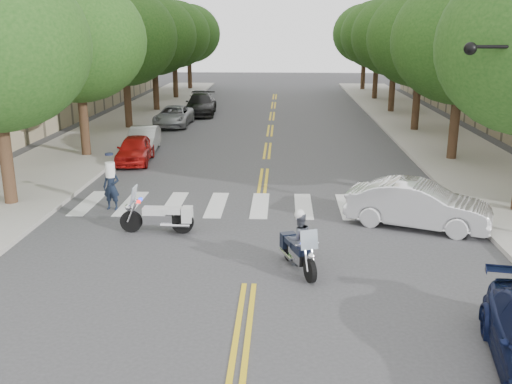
# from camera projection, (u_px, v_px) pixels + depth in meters

# --- Properties ---
(ground) EXTENTS (140.00, 140.00, 0.00)m
(ground) POSITION_uv_depth(u_px,v_px,m) (249.00, 284.00, 14.08)
(ground) COLOR #38383A
(ground) RESTS_ON ground
(sidewalk_left) EXTENTS (5.00, 60.00, 0.15)m
(sidewalk_left) POSITION_uv_depth(u_px,v_px,m) (118.00, 128.00, 35.61)
(sidewalk_left) COLOR #9E9991
(sidewalk_left) RESTS_ON ground
(sidewalk_right) EXTENTS (5.00, 60.00, 0.15)m
(sidewalk_right) POSITION_uv_depth(u_px,v_px,m) (426.00, 131.00, 34.74)
(sidewalk_right) COLOR #9E9991
(sidewalk_right) RESTS_ON ground
(tree_l_1) EXTENTS (6.40, 6.40, 8.45)m
(tree_l_1) POSITION_uv_depth(u_px,v_px,m) (77.00, 40.00, 26.38)
(tree_l_1) COLOR #382316
(tree_l_1) RESTS_ON ground
(tree_l_2) EXTENTS (6.40, 6.40, 8.45)m
(tree_l_2) POSITION_uv_depth(u_px,v_px,m) (124.00, 37.00, 34.06)
(tree_l_2) COLOR #382316
(tree_l_2) RESTS_ON ground
(tree_l_3) EXTENTS (6.40, 6.40, 8.45)m
(tree_l_3) POSITION_uv_depth(u_px,v_px,m) (153.00, 36.00, 41.74)
(tree_l_3) COLOR #382316
(tree_l_3) RESTS_ON ground
(tree_l_4) EXTENTS (6.40, 6.40, 8.45)m
(tree_l_4) POSITION_uv_depth(u_px,v_px,m) (174.00, 35.00, 49.42)
(tree_l_4) COLOR #382316
(tree_l_4) RESTS_ON ground
(tree_l_5) EXTENTS (6.40, 6.40, 8.45)m
(tree_l_5) POSITION_uv_depth(u_px,v_px,m) (188.00, 34.00, 57.10)
(tree_l_5) COLOR #382316
(tree_l_5) RESTS_ON ground
(tree_r_1) EXTENTS (6.40, 6.40, 8.45)m
(tree_r_1) POSITION_uv_depth(u_px,v_px,m) (462.00, 41.00, 25.58)
(tree_r_1) COLOR #382316
(tree_r_1) RESTS_ON ground
(tree_r_2) EXTENTS (6.40, 6.40, 8.45)m
(tree_r_2) POSITION_uv_depth(u_px,v_px,m) (421.00, 38.00, 33.26)
(tree_r_2) COLOR #382316
(tree_r_2) RESTS_ON ground
(tree_r_3) EXTENTS (6.40, 6.40, 8.45)m
(tree_r_3) POSITION_uv_depth(u_px,v_px,m) (396.00, 36.00, 40.94)
(tree_r_3) COLOR #382316
(tree_r_3) RESTS_ON ground
(tree_r_4) EXTENTS (6.40, 6.40, 8.45)m
(tree_r_4) POSITION_uv_depth(u_px,v_px,m) (378.00, 35.00, 48.62)
(tree_r_4) COLOR #382316
(tree_r_4) RESTS_ON ground
(tree_r_5) EXTENTS (6.40, 6.40, 8.45)m
(tree_r_5) POSITION_uv_depth(u_px,v_px,m) (365.00, 34.00, 56.29)
(tree_r_5) COLOR #382316
(tree_r_5) RESTS_ON ground
(motorcycle_police) EXTENTS (0.97, 1.99, 1.67)m
(motorcycle_police) POSITION_uv_depth(u_px,v_px,m) (298.00, 243.00, 14.75)
(motorcycle_police) COLOR black
(motorcycle_police) RESTS_ON ground
(motorcycle_parked) EXTENTS (2.29, 0.50, 1.48)m
(motorcycle_parked) POSITION_uv_depth(u_px,v_px,m) (163.00, 217.00, 17.51)
(motorcycle_parked) COLOR black
(motorcycle_parked) RESTS_ON ground
(officer_standing) EXTENTS (0.64, 0.46, 1.61)m
(officer_standing) POSITION_uv_depth(u_px,v_px,m) (111.00, 187.00, 19.70)
(officer_standing) COLOR black
(officer_standing) RESTS_ON ground
(convertible) EXTENTS (4.70, 3.07, 1.46)m
(convertible) POSITION_uv_depth(u_px,v_px,m) (418.00, 205.00, 17.97)
(convertible) COLOR white
(convertible) RESTS_ON ground
(parked_car_a) EXTENTS (1.79, 3.81, 1.26)m
(parked_car_a) POSITION_uv_depth(u_px,v_px,m) (135.00, 149.00, 26.66)
(parked_car_a) COLOR red
(parked_car_a) RESTS_ON ground
(parked_car_b) EXTENTS (1.69, 3.93, 1.26)m
(parked_car_b) POSITION_uv_depth(u_px,v_px,m) (144.00, 140.00, 29.02)
(parked_car_b) COLOR silver
(parked_car_b) RESTS_ON ground
(parked_car_c) EXTENTS (2.10, 4.55, 1.26)m
(parked_car_c) POSITION_uv_depth(u_px,v_px,m) (174.00, 116.00, 36.75)
(parked_car_c) COLOR #9B9DA2
(parked_car_c) RESTS_ON ground
(parked_car_d) EXTENTS (2.41, 5.28, 1.50)m
(parked_car_d) POSITION_uv_depth(u_px,v_px,m) (201.00, 104.00, 41.46)
(parked_car_d) COLOR black
(parked_car_d) RESTS_ON ground
(parked_car_e) EXTENTS (1.68, 3.71, 1.23)m
(parked_car_e) POSITION_uv_depth(u_px,v_px,m) (199.00, 97.00, 46.82)
(parked_car_e) COLOR gray
(parked_car_e) RESTS_ON ground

